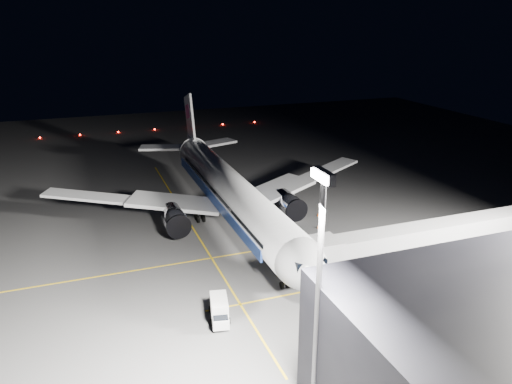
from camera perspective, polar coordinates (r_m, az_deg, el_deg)
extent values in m
plane|color=#4C4C4F|center=(77.07, -2.77, -3.68)|extent=(200.00, 200.00, 0.00)
cube|color=gold|center=(68.44, -0.23, -6.77)|extent=(0.25, 80.00, 0.01)
cube|color=gold|center=(75.66, -7.12, -4.27)|extent=(70.00, 0.25, 0.01)
cube|color=gold|center=(62.95, 12.34, -9.74)|extent=(0.25, 40.00, 0.01)
cylinder|color=silver|center=(75.15, -2.84, 0.04)|extent=(48.00, 5.60, 5.60)
ellipsoid|color=silver|center=(54.52, 4.85, -7.83)|extent=(8.96, 5.60, 5.60)
cube|color=black|center=(52.23, 5.95, -7.93)|extent=(2.20, 3.40, 0.90)
cone|color=silver|center=(101.52, -7.71, 5.20)|extent=(9.00, 5.49, 5.49)
cube|color=#22429F|center=(77.17, -1.08, -0.13)|extent=(42.24, 0.25, 1.50)
cube|color=#22429F|center=(75.64, -5.06, -0.61)|extent=(42.24, 0.25, 1.50)
cube|color=silver|center=(80.47, 2.08, 0.17)|extent=(11.36, 15.23, 1.53)
cube|color=silver|center=(76.18, -9.14, -1.20)|extent=(11.36, 15.23, 1.53)
cube|color=silver|center=(89.65, 8.30, 2.59)|extent=(8.57, 13.22, 1.31)
cube|color=silver|center=(79.48, -18.75, -0.47)|extent=(8.57, 13.22, 1.31)
cube|color=silver|center=(102.18, -4.80, 5.58)|extent=(6.20, 9.67, 0.45)
cube|color=silver|center=(100.03, -10.57, 5.01)|extent=(6.20, 9.67, 0.45)
cube|color=white|center=(98.05, -7.56, 8.24)|extent=(7.53, 0.40, 10.28)
cube|color=#D7498D|center=(98.57, -7.71, 9.12)|extent=(3.22, 0.55, 3.22)
cylinder|color=#B7B7BF|center=(78.04, 3.78, -1.39)|extent=(5.60, 3.40, 3.40)
cylinder|color=#B7B7BF|center=(73.04, -9.27, -3.10)|extent=(5.60, 3.40, 3.40)
cylinder|color=#9999A0|center=(59.23, 3.30, -9.88)|extent=(0.26, 0.26, 2.50)
cylinder|color=black|center=(59.63, 3.28, -10.55)|extent=(0.90, 0.70, 0.90)
cylinder|color=#9999A0|center=(80.50, -0.52, -1.67)|extent=(0.26, 0.26, 2.50)
cylinder|color=#9999A0|center=(78.23, -6.46, -2.44)|extent=(0.26, 0.26, 2.50)
cylinder|color=black|center=(80.75, -0.51, -2.13)|extent=(1.10, 1.60, 1.10)
cylinder|color=black|center=(78.49, -6.44, -2.92)|extent=(1.10, 1.60, 1.10)
cube|color=brown|center=(52.96, 25.26, -11.04)|extent=(0.15, 36.00, 3.00)
cube|color=#B2B2B7|center=(66.55, 20.00, -4.45)|extent=(3.00, 33.90, 2.80)
cube|color=#B2B2B7|center=(58.14, 7.78, -6.90)|extent=(3.60, 3.20, 3.40)
cylinder|color=#9999A0|center=(59.55, 7.65, -9.53)|extent=(0.70, 0.70, 3.10)
cylinder|color=black|center=(59.76, 6.82, -10.70)|extent=(0.70, 0.30, 0.70)
cylinder|color=black|center=(60.51, 8.37, -10.37)|extent=(0.70, 0.30, 0.70)
cylinder|color=#59595E|center=(37.43, 7.04, -13.39)|extent=(0.44, 0.44, 20.00)
cube|color=#59595E|center=(33.04, 7.77, 1.82)|extent=(2.40, 0.50, 0.80)
cube|color=white|center=(32.88, 7.23, 1.75)|extent=(2.20, 0.15, 0.60)
sphere|color=#FF140A|center=(143.21, -23.47, 5.71)|extent=(0.44, 0.44, 0.44)
sphere|color=#FF140A|center=(142.92, -19.47, 6.18)|extent=(0.44, 0.44, 0.44)
sphere|color=#FF140A|center=(143.34, -15.47, 6.63)|extent=(0.44, 0.44, 0.44)
sphere|color=#FF140A|center=(144.45, -11.51, 7.03)|extent=(0.44, 0.44, 0.44)
sphere|color=#FF140A|center=(146.24, -7.61, 7.40)|extent=(0.44, 0.44, 0.44)
sphere|color=#FF140A|center=(148.68, -3.82, 7.72)|extent=(0.44, 0.44, 0.44)
sphere|color=#FF140A|center=(151.74, -0.17, 8.00)|extent=(0.44, 0.44, 0.44)
cube|color=silver|center=(53.97, -4.24, -12.93)|extent=(3.80, 2.44, 1.94)
cube|color=silver|center=(52.50, -4.04, -14.64)|extent=(1.72, 1.92, 1.06)
cube|color=black|center=(52.25, -4.05, -14.24)|extent=(1.34, 1.68, 0.44)
cylinder|color=black|center=(53.55, -3.09, -14.48)|extent=(0.73, 0.36, 0.70)
cylinder|color=black|center=(53.46, -5.12, -14.61)|extent=(0.73, 0.36, 0.70)
cylinder|color=black|center=(55.61, -3.34, -13.08)|extent=(0.73, 0.36, 0.70)
cylinder|color=black|center=(55.51, -5.29, -13.20)|extent=(0.73, 0.36, 0.70)
cube|color=black|center=(87.89, 0.26, -0.24)|extent=(2.36, 1.87, 0.94)
cube|color=black|center=(87.69, 0.26, 0.12)|extent=(1.08, 1.08, 0.51)
sphere|color=#FFF2CC|center=(88.28, -0.18, -0.16)|extent=(0.22, 0.22, 0.22)
sphere|color=#FFF2CC|center=(87.47, -0.17, -0.34)|extent=(0.22, 0.22, 0.22)
cylinder|color=black|center=(87.33, 0.75, -0.65)|extent=(0.55, 0.34, 0.51)
cylinder|color=black|center=(87.28, -0.20, -0.66)|extent=(0.55, 0.34, 0.51)
cylinder|color=black|center=(88.77, 0.71, -0.31)|extent=(0.55, 0.34, 0.51)
cylinder|color=black|center=(88.73, -0.23, -0.32)|extent=(0.55, 0.34, 0.51)
cone|color=#E85009|center=(76.00, 7.09, -3.93)|extent=(0.37, 0.37, 0.56)
cone|color=#E85009|center=(78.82, 7.82, -3.09)|extent=(0.37, 0.37, 0.55)
cone|color=#E85009|center=(80.58, 7.11, -2.55)|extent=(0.36, 0.36, 0.54)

